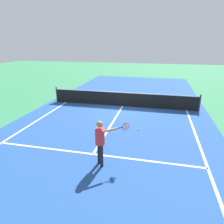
# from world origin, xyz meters

# --- Properties ---
(ground_plane) EXTENTS (60.00, 60.00, 0.00)m
(ground_plane) POSITION_xyz_m (0.00, 0.00, 0.00)
(ground_plane) COLOR #337F51
(court_surface_inbounds) EXTENTS (10.62, 24.40, 0.00)m
(court_surface_inbounds) POSITION_xyz_m (0.00, 0.00, 0.00)
(court_surface_inbounds) COLOR #234C93
(court_surface_inbounds) RESTS_ON ground_plane
(line_sideline_left) EXTENTS (0.10, 11.89, 0.01)m
(line_sideline_left) POSITION_xyz_m (-4.11, -5.95, 0.00)
(line_sideline_left) COLOR white
(line_sideline_left) RESTS_ON ground_plane
(line_sideline_right) EXTENTS (0.10, 11.89, 0.01)m
(line_sideline_right) POSITION_xyz_m (4.11, -5.95, 0.00)
(line_sideline_right) COLOR white
(line_sideline_right) RESTS_ON ground_plane
(line_service_near) EXTENTS (8.22, 0.10, 0.01)m
(line_service_near) POSITION_xyz_m (0.00, -6.40, 0.00)
(line_service_near) COLOR white
(line_service_near) RESTS_ON ground_plane
(line_center_service) EXTENTS (0.10, 6.40, 0.01)m
(line_center_service) POSITION_xyz_m (0.00, -3.20, 0.00)
(line_center_service) COLOR white
(line_center_service) RESTS_ON ground_plane
(net) EXTENTS (9.73, 0.09, 1.07)m
(net) POSITION_xyz_m (0.00, 0.00, 0.49)
(net) COLOR #33383D
(net) RESTS_ON ground_plane
(player_near) EXTENTS (1.07, 0.73, 1.65)m
(player_near) POSITION_xyz_m (0.50, -6.99, 1.02)
(player_near) COLOR black
(player_near) RESTS_ON ground_plane
(tennis_ball_mid_court) EXTENTS (0.07, 0.07, 0.07)m
(tennis_ball_mid_court) POSITION_xyz_m (1.47, -3.72, 0.03)
(tennis_ball_mid_court) COLOR #CCE033
(tennis_ball_mid_court) RESTS_ON ground_plane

